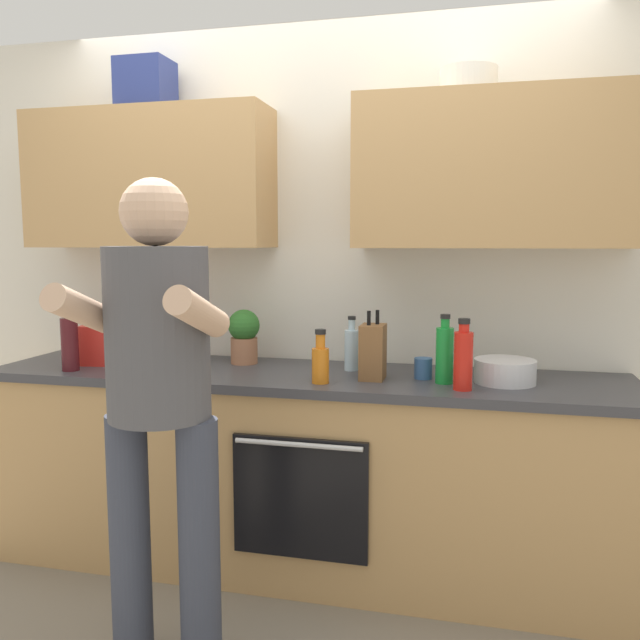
{
  "coord_description": "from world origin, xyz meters",
  "views": [
    {
      "loc": [
        0.73,
        -2.71,
        1.47
      ],
      "look_at": [
        0.1,
        -0.1,
        1.15
      ],
      "focal_mm": 36.21,
      "sensor_mm": 36.0,
      "label": 1
    }
  ],
  "objects_px": {
    "bottle_water": "(352,348)",
    "grocery_bag_crisps": "(109,344)",
    "bottle_juice": "(320,362)",
    "knife_block": "(373,352)",
    "bottle_wine": "(70,342)",
    "bottle_hotsauce": "(463,359)",
    "bottle_soy": "(150,337)",
    "bottle_soda": "(445,354)",
    "mixing_bowl": "(505,371)",
    "cup_tea": "(423,368)",
    "person_standing": "(159,387)",
    "potted_herb": "(244,335)"
  },
  "relations": [
    {
      "from": "cup_tea",
      "to": "mixing_bowl",
      "type": "xyz_separation_m",
      "value": [
        0.33,
        -0.01,
        0.0
      ]
    },
    {
      "from": "bottle_wine",
      "to": "knife_block",
      "type": "relative_size",
      "value": 1.03
    },
    {
      "from": "bottle_wine",
      "to": "grocery_bag_crisps",
      "type": "relative_size",
      "value": 1.21
    },
    {
      "from": "bottle_soy",
      "to": "bottle_hotsauce",
      "type": "bearing_deg",
      "value": -13.71
    },
    {
      "from": "bottle_juice",
      "to": "grocery_bag_crisps",
      "type": "xyz_separation_m",
      "value": [
        -1.08,
        0.18,
        0.0
      ]
    },
    {
      "from": "bottle_juice",
      "to": "bottle_soy",
      "type": "bearing_deg",
      "value": 158.31
    },
    {
      "from": "bottle_juice",
      "to": "bottle_soda",
      "type": "bearing_deg",
      "value": 13.27
    },
    {
      "from": "bottle_soy",
      "to": "knife_block",
      "type": "bearing_deg",
      "value": -12.36
    },
    {
      "from": "bottle_soy",
      "to": "bottle_soda",
      "type": "xyz_separation_m",
      "value": [
        1.46,
        -0.27,
        0.02
      ]
    },
    {
      "from": "bottle_soda",
      "to": "grocery_bag_crisps",
      "type": "relative_size",
      "value": 1.15
    },
    {
      "from": "cup_tea",
      "to": "potted_herb",
      "type": "bearing_deg",
      "value": 169.89
    },
    {
      "from": "bottle_water",
      "to": "grocery_bag_crisps",
      "type": "bearing_deg",
      "value": -174.49
    },
    {
      "from": "bottle_soda",
      "to": "knife_block",
      "type": "xyz_separation_m",
      "value": [
        -0.3,
        0.01,
        -0.01
      ]
    },
    {
      "from": "bottle_soda",
      "to": "mixing_bowl",
      "type": "height_order",
      "value": "bottle_soda"
    },
    {
      "from": "bottle_juice",
      "to": "bottle_soda",
      "type": "distance_m",
      "value": 0.51
    },
    {
      "from": "bottle_soda",
      "to": "mixing_bowl",
      "type": "bearing_deg",
      "value": 14.35
    },
    {
      "from": "bottle_hotsauce",
      "to": "knife_block",
      "type": "relative_size",
      "value": 0.97
    },
    {
      "from": "bottle_water",
      "to": "bottle_wine",
      "type": "height_order",
      "value": "bottle_wine"
    },
    {
      "from": "bottle_hotsauce",
      "to": "bottle_juice",
      "type": "distance_m",
      "value": 0.57
    },
    {
      "from": "bottle_juice",
      "to": "grocery_bag_crisps",
      "type": "distance_m",
      "value": 1.09
    },
    {
      "from": "bottle_wine",
      "to": "bottle_juice",
      "type": "relative_size",
      "value": 1.35
    },
    {
      "from": "bottle_soy",
      "to": "bottle_water",
      "type": "distance_m",
      "value": 1.05
    },
    {
      "from": "bottle_hotsauce",
      "to": "bottle_juice",
      "type": "xyz_separation_m",
      "value": [
        -0.57,
        -0.01,
        -0.04
      ]
    },
    {
      "from": "bottle_soda",
      "to": "bottle_water",
      "type": "bearing_deg",
      "value": 157.37
    },
    {
      "from": "bottle_juice",
      "to": "cup_tea",
      "type": "xyz_separation_m",
      "value": [
        0.4,
        0.18,
        -0.05
      ]
    },
    {
      "from": "bottle_wine",
      "to": "knife_block",
      "type": "bearing_deg",
      "value": 5.91
    },
    {
      "from": "person_standing",
      "to": "potted_herb",
      "type": "distance_m",
      "value": 0.95
    },
    {
      "from": "bottle_water",
      "to": "mixing_bowl",
      "type": "xyz_separation_m",
      "value": [
        0.66,
        -0.11,
        -0.05
      ]
    },
    {
      "from": "bottle_water",
      "to": "cup_tea",
      "type": "xyz_separation_m",
      "value": [
        0.33,
        -0.11,
        -0.06
      ]
    },
    {
      "from": "bottle_juice",
      "to": "knife_block",
      "type": "bearing_deg",
      "value": 33.67
    },
    {
      "from": "bottle_water",
      "to": "bottle_juice",
      "type": "bearing_deg",
      "value": -104.43
    },
    {
      "from": "bottle_soy",
      "to": "bottle_wine",
      "type": "xyz_separation_m",
      "value": [
        -0.18,
        -0.4,
        0.03
      ]
    },
    {
      "from": "bottle_water",
      "to": "bottle_hotsauce",
      "type": "bearing_deg",
      "value": -29.55
    },
    {
      "from": "bottle_hotsauce",
      "to": "grocery_bag_crisps",
      "type": "bearing_deg",
      "value": 174.1
    },
    {
      "from": "bottle_water",
      "to": "bottle_juice",
      "type": "height_order",
      "value": "bottle_water"
    },
    {
      "from": "bottle_soda",
      "to": "mixing_bowl",
      "type": "relative_size",
      "value": 1.14
    },
    {
      "from": "mixing_bowl",
      "to": "bottle_water",
      "type": "bearing_deg",
      "value": 170.36
    },
    {
      "from": "bottle_juice",
      "to": "mixing_bowl",
      "type": "distance_m",
      "value": 0.76
    },
    {
      "from": "bottle_water",
      "to": "bottle_wine",
      "type": "relative_size",
      "value": 0.82
    },
    {
      "from": "bottle_wine",
      "to": "bottle_soda",
      "type": "height_order",
      "value": "bottle_wine"
    },
    {
      "from": "bottle_water",
      "to": "bottle_soda",
      "type": "bearing_deg",
      "value": -22.63
    },
    {
      "from": "bottle_wine",
      "to": "bottle_soy",
      "type": "bearing_deg",
      "value": 65.03
    },
    {
      "from": "bottle_wine",
      "to": "grocery_bag_crisps",
      "type": "bearing_deg",
      "value": 67.2
    },
    {
      "from": "bottle_water",
      "to": "bottle_hotsauce",
      "type": "distance_m",
      "value": 0.57
    },
    {
      "from": "person_standing",
      "to": "mixing_bowl",
      "type": "xyz_separation_m",
      "value": [
        1.14,
        0.79,
        -0.05
      ]
    },
    {
      "from": "person_standing",
      "to": "grocery_bag_crisps",
      "type": "distance_m",
      "value": 1.03
    },
    {
      "from": "cup_tea",
      "to": "grocery_bag_crisps",
      "type": "height_order",
      "value": "grocery_bag_crisps"
    },
    {
      "from": "bottle_soy",
      "to": "grocery_bag_crisps",
      "type": "bearing_deg",
      "value": -116.9
    },
    {
      "from": "bottle_water",
      "to": "bottle_hotsauce",
      "type": "relative_size",
      "value": 0.87
    },
    {
      "from": "bottle_hotsauce",
      "to": "cup_tea",
      "type": "xyz_separation_m",
      "value": [
        -0.17,
        0.17,
        -0.08
      ]
    }
  ]
}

